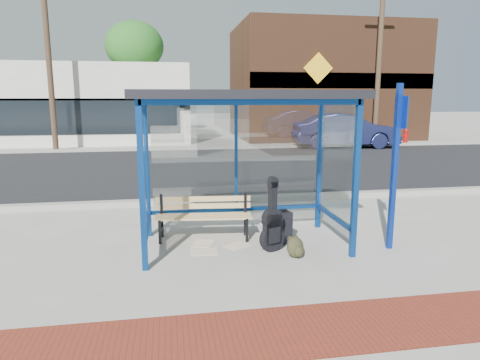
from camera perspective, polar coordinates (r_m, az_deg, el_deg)
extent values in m
plane|color=#B2ADA0|center=(6.90, 0.49, -8.70)|extent=(120.00, 120.00, 0.00)
cube|color=maroon|center=(4.59, 6.54, -19.36)|extent=(60.00, 1.00, 0.01)
cube|color=gray|center=(9.64, -2.54, -2.65)|extent=(60.00, 0.25, 0.12)
cube|color=black|center=(14.63, -5.02, 1.74)|extent=(60.00, 10.00, 0.00)
cube|color=gray|center=(19.66, -6.25, 4.23)|extent=(60.00, 0.25, 0.12)
cube|color=#B2ADA0|center=(21.55, -6.55, 4.65)|extent=(60.00, 4.00, 0.01)
cube|color=navy|center=(5.78, -12.95, -1.00)|extent=(0.08, 0.08, 2.30)
cube|color=navy|center=(6.35, 15.19, -0.06)|extent=(0.08, 0.08, 2.30)
cube|color=navy|center=(7.25, -12.31, 1.41)|extent=(0.08, 0.08, 2.30)
cube|color=navy|center=(7.71, 10.55, 2.02)|extent=(0.08, 0.08, 2.30)
cube|color=navy|center=(7.24, -0.54, 10.46)|extent=(3.00, 0.08, 0.08)
cube|color=navy|center=(5.77, 1.86, 10.36)|extent=(3.00, 0.08, 0.08)
cube|color=navy|center=(6.41, -13.01, 10.14)|extent=(0.08, 1.50, 0.08)
cube|color=navy|center=(6.93, 13.03, 10.17)|extent=(0.08, 1.50, 0.08)
cube|color=navy|center=(7.49, -0.52, -3.92)|extent=(3.00, 0.08, 0.06)
cube|color=navy|center=(6.69, -12.33, -5.99)|extent=(0.08, 1.50, 0.06)
cube|color=navy|center=(7.18, 12.40, -4.82)|extent=(0.08, 1.50, 0.06)
cube|color=navy|center=(7.31, -0.53, 3.31)|extent=(0.05, 0.05, 1.90)
cube|color=silver|center=(7.31, -0.53, 3.00)|extent=(2.84, 0.01, 1.82)
cube|color=silver|center=(6.49, -12.65, 1.73)|extent=(0.02, 1.34, 1.82)
cube|color=silver|center=(7.00, 12.70, 2.38)|extent=(0.02, 1.34, 1.82)
cube|color=black|center=(6.50, 0.52, 11.30)|extent=(3.30, 1.80, 0.12)
cube|color=silver|center=(25.64, -27.84, 8.94)|extent=(18.00, 6.00, 4.00)
cube|color=#59331E|center=(26.54, 10.79, 12.60)|extent=(10.00, 7.00, 6.40)
cube|color=black|center=(23.34, 13.80, 12.75)|extent=(10.00, 0.10, 0.80)
cube|color=yellow|center=(22.73, 10.38, 14.45)|extent=(1.56, 0.06, 1.56)
cylinder|color=#4C3826|center=(28.46, -13.62, 10.95)|extent=(0.36, 0.36, 5.00)
ellipsoid|color=#1A5A19|center=(28.64, -13.90, 16.96)|extent=(3.60, 3.60, 3.06)
cylinder|color=#4C3826|center=(31.51, 16.33, 10.78)|extent=(0.36, 0.36, 5.00)
ellipsoid|color=#1A5A19|center=(31.67, 16.63, 16.21)|extent=(3.60, 3.60, 3.06)
cylinder|color=#4C3826|center=(20.46, -24.16, 14.69)|extent=(0.24, 0.24, 8.00)
cylinder|color=#4C3826|center=(22.31, 18.06, 14.69)|extent=(0.24, 0.24, 8.00)
cube|color=black|center=(7.03, -10.64, -6.83)|extent=(0.05, 0.05, 0.39)
cube|color=black|center=(7.30, -10.39, -4.71)|extent=(0.05, 0.05, 0.75)
cube|color=black|center=(7.19, -10.49, -6.42)|extent=(0.08, 0.36, 0.04)
cube|color=black|center=(7.00, 0.92, -6.70)|extent=(0.05, 0.05, 0.39)
cube|color=black|center=(7.28, 0.70, -4.57)|extent=(0.05, 0.05, 0.75)
cube|color=black|center=(7.16, 0.81, -6.29)|extent=(0.08, 0.36, 0.04)
cube|color=#D0B678|center=(6.95, -4.89, -5.18)|extent=(1.58, 0.23, 0.03)
cube|color=#D0B678|center=(7.04, -4.88, -4.97)|extent=(1.58, 0.23, 0.03)
cube|color=#D0B678|center=(7.13, -4.87, -4.76)|extent=(1.58, 0.23, 0.03)
cube|color=#D0B678|center=(7.23, -4.86, -4.55)|extent=(1.58, 0.23, 0.03)
cube|color=#D0B678|center=(7.23, -4.87, -3.47)|extent=(1.57, 0.18, 0.09)
cube|color=#D0B678|center=(7.20, -4.89, -2.52)|extent=(1.57, 0.18, 0.09)
cylinder|color=black|center=(6.61, 4.30, -7.78)|extent=(0.41, 0.26, 0.40)
cylinder|color=black|center=(6.52, 4.34, -5.16)|extent=(0.35, 0.23, 0.33)
cube|color=black|center=(6.57, 4.32, -6.52)|extent=(0.31, 0.21, 0.48)
cube|color=black|center=(6.44, 4.38, -2.40)|extent=(0.13, 0.13, 0.48)
cube|color=black|center=(6.39, 4.40, -0.57)|extent=(0.17, 0.14, 0.10)
cube|color=black|center=(6.95, 5.47, -6.31)|extent=(0.37, 0.28, 0.51)
cylinder|color=black|center=(6.97, 4.58, -8.33)|extent=(0.09, 0.19, 0.05)
cylinder|color=black|center=(7.09, 6.28, -8.04)|extent=(0.09, 0.19, 0.05)
cube|color=black|center=(6.87, 5.51, -4.07)|extent=(0.21, 0.09, 0.04)
cube|color=black|center=(6.86, 5.93, -6.44)|extent=(0.25, 0.08, 0.28)
ellipsoid|color=#292817|center=(6.41, 7.37, -8.85)|extent=(0.31, 0.26, 0.32)
ellipsoid|color=#292817|center=(6.35, 7.86, -9.48)|extent=(0.18, 0.15, 0.16)
cube|color=#292817|center=(6.37, 7.31, -7.53)|extent=(0.09, 0.06, 0.03)
cube|color=#0D2C95|center=(6.87, 19.89, 1.44)|extent=(0.08, 0.08, 2.53)
cube|color=#0D2C95|center=(6.82, 20.68, 8.46)|extent=(0.04, 0.32, 0.47)
cube|color=white|center=(7.00, -4.95, -8.41)|extent=(0.41, 0.46, 0.01)
cube|color=white|center=(6.64, -4.81, -9.52)|extent=(0.42, 0.34, 0.01)
cube|color=white|center=(6.87, -0.41, -8.76)|extent=(0.47, 0.44, 0.01)
imported|color=#171C41|center=(20.90, 13.83, 6.40)|extent=(4.98, 2.15, 1.59)
cylinder|color=#A30C0B|center=(23.47, 21.22, 5.28)|extent=(0.22, 0.22, 0.65)
sphere|color=#A30C0B|center=(23.44, 21.28, 6.14)|extent=(0.24, 0.24, 0.24)
cylinder|color=#A30C0B|center=(23.46, 21.24, 5.54)|extent=(0.35, 0.11, 0.11)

